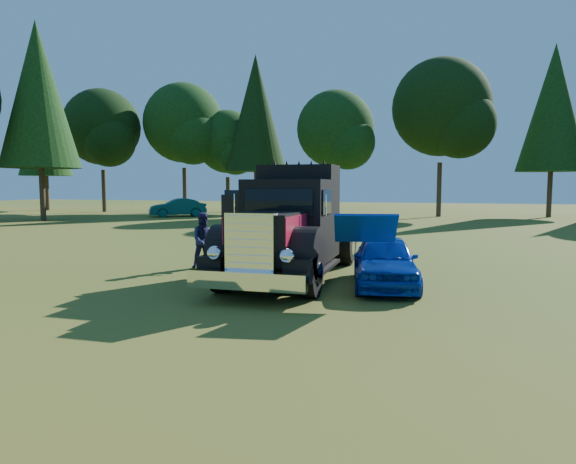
# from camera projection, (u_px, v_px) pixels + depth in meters

# --- Properties ---
(ground) EXTENTS (120.00, 120.00, 0.00)m
(ground) POSITION_uv_depth(u_px,v_px,m) (270.00, 292.00, 11.78)
(ground) COLOR #335017
(ground) RESTS_ON ground
(treeline) EXTENTS (72.10, 24.17, 13.84)m
(treeline) POSITION_uv_depth(u_px,v_px,m) (349.00, 116.00, 38.33)
(treeline) COLOR #2D2116
(treeline) RESTS_ON ground
(diamond_t_truck) EXTENTS (3.28, 7.16, 3.00)m
(diamond_t_truck) POSITION_uv_depth(u_px,v_px,m) (290.00, 230.00, 13.40)
(diamond_t_truck) COLOR black
(diamond_t_truck) RESTS_ON ground
(hotrod_coupe) EXTENTS (2.03, 4.17, 1.89)m
(hotrod_coupe) POSITION_uv_depth(u_px,v_px,m) (384.00, 261.00, 12.41)
(hotrod_coupe) COLOR #1608BB
(hotrod_coupe) RESTS_ON ground
(spectator_near) EXTENTS (0.40, 0.59, 1.59)m
(spectator_near) POSITION_uv_depth(u_px,v_px,m) (231.00, 247.00, 13.81)
(spectator_near) COLOR #1A1A3D
(spectator_near) RESTS_ON ground
(spectator_far) EXTENTS (1.02, 0.98, 1.66)m
(spectator_far) POSITION_uv_depth(u_px,v_px,m) (205.00, 240.00, 15.13)
(spectator_far) COLOR #1E2546
(spectator_far) RESTS_ON ground
(distant_teal_car) EXTENTS (4.29, 3.70, 1.40)m
(distant_teal_car) POSITION_uv_depth(u_px,v_px,m) (178.00, 208.00, 39.41)
(distant_teal_car) COLOR #0A3040
(distant_teal_car) RESTS_ON ground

